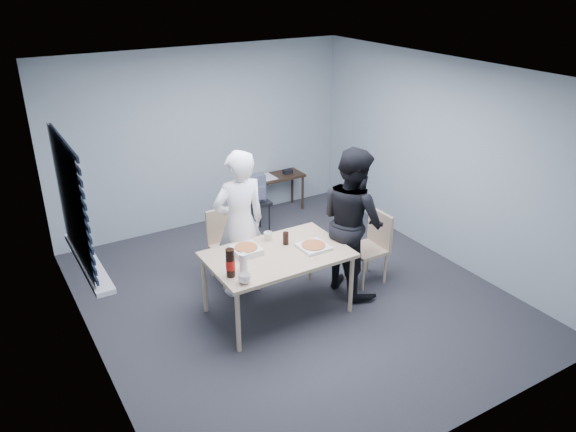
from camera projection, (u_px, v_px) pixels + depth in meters
room at (76, 211)px, 5.37m from camera, size 5.00×5.00×5.00m
dining_table at (278, 258)px, 6.10m from camera, size 1.52×0.96×0.74m
chair_far at (226, 240)px, 6.89m from camera, size 0.42×0.42×0.89m
chair_right at (373, 242)px, 6.83m from camera, size 0.42×0.42×0.89m
person_white at (240, 224)px, 6.42m from camera, size 0.65×0.42×1.77m
person_black at (352, 221)px, 6.49m from camera, size 0.47×0.86×1.77m
side_table at (276, 181)px, 8.76m from camera, size 0.89×0.40×0.59m
stool at (256, 208)px, 8.06m from camera, size 0.37×0.37×0.51m
backpack at (255, 189)px, 7.93m from camera, size 0.28×0.20×0.39m
pizza_box_a at (246, 250)px, 6.08m from camera, size 0.29×0.29×0.07m
pizza_box_b at (313, 246)px, 6.18m from camera, size 0.31×0.31×0.04m
mug_a at (245, 278)px, 5.50m from camera, size 0.17×0.17×0.10m
mug_b at (268, 236)px, 6.36m from camera, size 0.10×0.10×0.09m
cola_glass at (286, 238)px, 6.25m from camera, size 0.08×0.08×0.15m
soda_bottle at (230, 263)px, 5.58m from camera, size 0.10×0.10×0.30m
plastic_cups at (243, 263)px, 5.69m from camera, size 0.10×0.10×0.19m
rubber_band at (317, 259)px, 5.96m from camera, size 0.07×0.07×0.00m
papers at (267, 177)px, 8.66m from camera, size 0.33×0.38×0.01m
black_box at (288, 172)px, 8.81m from camera, size 0.17×0.15×0.06m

